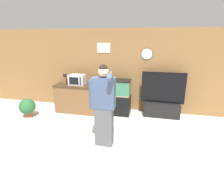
# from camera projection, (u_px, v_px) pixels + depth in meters

# --- Properties ---
(ground_plane) EXTENTS (18.00, 18.00, 0.00)m
(ground_plane) POSITION_uv_depth(u_px,v_px,m) (88.00, 160.00, 3.42)
(ground_plane) COLOR beige
(wall_back_paneled) EXTENTS (10.00, 0.08, 2.60)m
(wall_back_paneled) POSITION_uv_depth(u_px,v_px,m) (116.00, 70.00, 5.64)
(wall_back_paneled) COLOR olive
(wall_back_paneled) RESTS_ON ground_plane
(counter_island) EXTENTS (1.36, 0.63, 0.90)m
(counter_island) POSITION_uv_depth(u_px,v_px,m) (77.00, 98.00, 5.62)
(counter_island) COLOR brown
(counter_island) RESTS_ON ground_plane
(microwave) EXTENTS (0.49, 0.36, 0.31)m
(microwave) POSITION_uv_depth(u_px,v_px,m) (77.00, 80.00, 5.46)
(microwave) COLOR silver
(microwave) RESTS_ON counter_island
(knife_block) EXTENTS (0.13, 0.12, 0.33)m
(knife_block) POSITION_uv_depth(u_px,v_px,m) (65.00, 80.00, 5.53)
(knife_block) COLOR brown
(knife_block) RESTS_ON counter_island
(aquarium_on_stand) EXTENTS (0.83, 0.48, 1.10)m
(aquarium_on_stand) POSITION_uv_depth(u_px,v_px,m) (117.00, 97.00, 5.41)
(aquarium_on_stand) COLOR black
(aquarium_on_stand) RESTS_ON ground_plane
(tv_on_stand) EXTENTS (1.26, 0.40, 1.36)m
(tv_on_stand) POSITION_uv_depth(u_px,v_px,m) (162.00, 104.00, 5.27)
(tv_on_stand) COLOR black
(tv_on_stand) RESTS_ON ground_plane
(person_standing) EXTENTS (0.57, 0.43, 1.80)m
(person_standing) POSITION_uv_depth(u_px,v_px,m) (103.00, 105.00, 3.68)
(person_standing) COLOR #515156
(person_standing) RESTS_ON ground_plane
(potted_plant) EXTENTS (0.47, 0.47, 0.58)m
(potted_plant) POSITION_uv_depth(u_px,v_px,m) (27.00, 107.00, 5.22)
(potted_plant) COLOR brown
(potted_plant) RESTS_ON ground_plane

